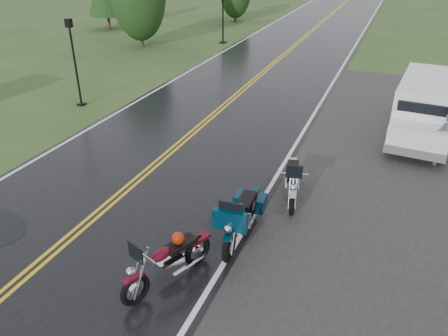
% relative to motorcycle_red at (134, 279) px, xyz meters
% --- Properties ---
extents(ground, '(120.00, 120.00, 0.00)m').
position_rel_motorcycle_red_xyz_m(ground, '(-2.66, 2.28, -0.67)').
color(ground, '#2D471E').
rests_on(ground, ground).
extents(road, '(8.00, 100.00, 0.04)m').
position_rel_motorcycle_red_xyz_m(road, '(-2.66, 12.28, -0.65)').
color(road, black).
rests_on(road, ground).
extents(motorcycle_red, '(1.61, 2.42, 1.35)m').
position_rel_motorcycle_red_xyz_m(motorcycle_red, '(0.00, 0.00, 0.00)').
color(motorcycle_red, '#580A1A').
rests_on(motorcycle_red, ground).
extents(motorcycle_teal, '(0.98, 2.46, 1.43)m').
position_rel_motorcycle_red_xyz_m(motorcycle_teal, '(1.21, 1.89, 0.04)').
color(motorcycle_teal, '#052539').
rests_on(motorcycle_teal, ground).
extents(motorcycle_silver, '(1.33, 2.40, 1.34)m').
position_rel_motorcycle_red_xyz_m(motorcycle_silver, '(2.05, 4.19, -0.00)').
color(motorcycle_silver, '#B4B7BC').
rests_on(motorcycle_silver, ground).
extents(van_white, '(2.48, 5.52, 2.11)m').
position_rel_motorcycle_red_xyz_m(van_white, '(4.20, 9.34, 0.38)').
color(van_white, silver).
rests_on(van_white, ground).
extents(person_at_van, '(0.76, 0.68, 1.75)m').
position_rel_motorcycle_red_xyz_m(person_at_van, '(5.73, 8.76, 0.20)').
color(person_at_van, '#4C4B50').
rests_on(person_at_van, ground).
extents(lamp_post_near_left, '(0.31, 0.31, 3.65)m').
position_rel_motorcycle_red_xyz_m(lamp_post_near_left, '(-8.49, 9.23, 1.15)').
color(lamp_post_near_left, black).
rests_on(lamp_post_near_left, ground).
extents(lamp_post_far_left, '(0.40, 0.40, 4.61)m').
position_rel_motorcycle_red_xyz_m(lamp_post_far_left, '(-7.50, 23.32, 1.63)').
color(lamp_post_far_left, black).
rests_on(lamp_post_far_left, ground).
extents(tree_left_mid, '(3.59, 3.59, 5.61)m').
position_rel_motorcycle_red_xyz_m(tree_left_mid, '(-12.12, 20.30, 2.13)').
color(tree_left_mid, '#1E3D19').
rests_on(tree_left_mid, ground).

